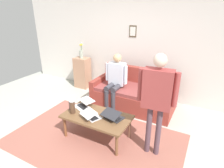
% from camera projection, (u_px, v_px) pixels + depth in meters
% --- Properties ---
extents(ground_plane, '(7.68, 7.68, 0.00)m').
position_uv_depth(ground_plane, '(91.00, 137.00, 3.48)').
color(ground_plane, '#ACB0A3').
extents(area_rug, '(3.06, 1.90, 0.01)m').
position_uv_depth(area_rug, '(95.00, 139.00, 3.42)').
color(area_rug, '#9A5A4D').
rests_on(area_rug, ground_plane).
extents(back_wall, '(7.04, 0.11, 2.70)m').
position_uv_depth(back_wall, '(137.00, 45.00, 4.77)').
color(back_wall, silver).
rests_on(back_wall, ground_plane).
extents(couch, '(1.88, 0.92, 0.88)m').
position_uv_depth(couch, '(134.00, 94.00, 4.49)').
color(couch, brown).
rests_on(couch, ground_plane).
extents(coffee_table, '(1.20, 0.66, 0.45)m').
position_uv_depth(coffee_table, '(97.00, 118.00, 3.35)').
color(coffee_table, brown).
rests_on(coffee_table, ground_plane).
extents(laptop_left, '(0.41, 0.42, 0.12)m').
position_uv_depth(laptop_left, '(84.00, 105.00, 3.62)').
color(laptop_left, silver).
rests_on(laptop_left, coffee_table).
extents(laptop_center, '(0.38, 0.38, 0.15)m').
position_uv_depth(laptop_center, '(91.00, 116.00, 3.25)').
color(laptop_center, silver).
rests_on(laptop_center, coffee_table).
extents(laptop_right, '(0.38, 0.37, 0.15)m').
position_uv_depth(laptop_right, '(113.00, 116.00, 3.23)').
color(laptop_right, '#28282D').
rests_on(laptop_right, coffee_table).
extents(french_press, '(0.12, 0.10, 0.28)m').
position_uv_depth(french_press, '(72.00, 107.00, 3.37)').
color(french_press, '#4C3323').
rests_on(french_press, coffee_table).
extents(side_shelf, '(0.42, 0.32, 0.89)m').
position_uv_depth(side_shelf, '(82.00, 73.00, 5.53)').
color(side_shelf, tan).
rests_on(side_shelf, ground_plane).
extents(flower_vase, '(0.11, 0.11, 0.44)m').
position_uv_depth(flower_vase, '(81.00, 53.00, 5.31)').
color(flower_vase, '#94A192').
rests_on(flower_vase, side_shelf).
extents(person_standing, '(0.59, 0.22, 1.67)m').
position_uv_depth(person_standing, '(157.00, 94.00, 2.73)').
color(person_standing, '#523B44').
rests_on(person_standing, ground_plane).
extents(person_seated, '(0.55, 0.51, 1.28)m').
position_uv_depth(person_seated, '(116.00, 78.00, 4.30)').
color(person_seated, '#3A3840').
rests_on(person_seated, ground_plane).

